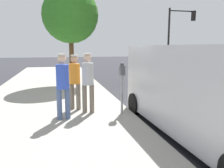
{
  "coord_description": "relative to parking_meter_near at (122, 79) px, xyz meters",
  "views": [
    {
      "loc": [
        3.15,
        6.54,
        2.11
      ],
      "look_at": [
        1.65,
        0.37,
        1.05
      ],
      "focal_mm": 35.87,
      "sensor_mm": 36.0,
      "label": 1
    }
  ],
  "objects": [
    {
      "name": "pedestrian_in_orange",
      "position": [
        1.3,
        -0.8,
        -0.05
      ],
      "size": [
        0.34,
        0.34,
        1.71
      ],
      "color": "#726656",
      "rests_on": "sidewalk_slab"
    },
    {
      "name": "sidewalk_slab",
      "position": [
        2.15,
        -0.37,
        -1.11
      ],
      "size": [
        5.0,
        32.0,
        0.15
      ],
      "primitive_type": "cube",
      "color": "#9E998E",
      "rests_on": "ground"
    },
    {
      "name": "parked_van",
      "position": [
        -1.5,
        1.76,
        -0.03
      ],
      "size": [
        2.23,
        5.25,
        2.15
      ],
      "color": "#BCBCC1",
      "rests_on": "ground"
    },
    {
      "name": "traffic_light_corner",
      "position": [
        -8.04,
        -11.02,
        2.34
      ],
      "size": [
        2.48,
        0.42,
        5.2
      ],
      "color": "black",
      "rests_on": "ground"
    },
    {
      "name": "pedestrian_in_gray",
      "position": [
        0.95,
        -0.32,
        -0.01
      ],
      "size": [
        0.35,
        0.34,
        1.78
      ],
      "color": "#726656",
      "rests_on": "sidewalk_slab"
    },
    {
      "name": "pedestrian_in_blue",
      "position": [
        1.69,
        0.12,
        -0.01
      ],
      "size": [
        0.36,
        0.34,
        1.78
      ],
      "color": "#4C608C",
      "rests_on": "sidewalk_slab"
    },
    {
      "name": "parking_meter_near",
      "position": [
        0.0,
        0.0,
        0.0
      ],
      "size": [
        0.14,
        0.18,
        1.52
      ],
      "color": "gray",
      "rests_on": "sidewalk_slab"
    },
    {
      "name": "ground_plane",
      "position": [
        -1.35,
        -0.37,
        -1.18
      ],
      "size": [
        80.0,
        80.0,
        0.0
      ],
      "primitive_type": "plane",
      "color": "#2D2D33"
    },
    {
      "name": "street_tree",
      "position": [
        1.07,
        -5.78,
        2.5
      ],
      "size": [
        2.85,
        2.85,
        4.98
      ],
      "color": "brown",
      "rests_on": "sidewalk_slab"
    }
  ]
}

